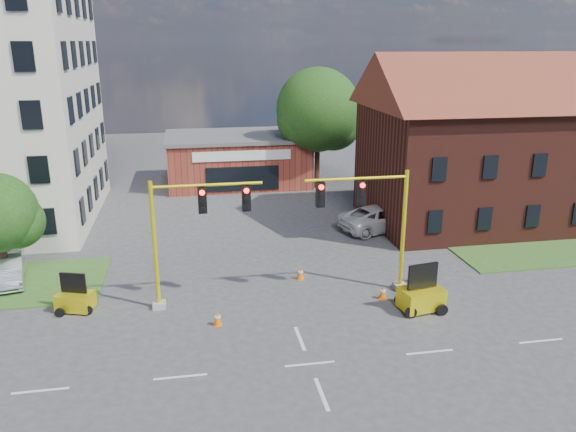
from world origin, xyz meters
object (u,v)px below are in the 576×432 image
(signal_mast_west, at_px, (190,228))
(trailer_west, at_px, (75,299))
(pickup_white, at_px, (382,218))
(signal_mast_east, at_px, (372,218))
(trailer_east, at_px, (421,296))

(signal_mast_west, relative_size, trailer_west, 3.36)
(signal_mast_west, distance_m, pickup_white, 15.85)
(pickup_white, bearing_deg, signal_mast_west, 109.97)
(signal_mast_west, bearing_deg, signal_mast_east, 0.00)
(signal_mast_west, relative_size, trailer_east, 2.79)
(signal_mast_west, xyz_separation_m, pickup_white, (12.55, 9.16, -3.09))
(pickup_white, bearing_deg, trailer_east, 153.61)
(signal_mast_west, relative_size, pickup_white, 1.04)
(signal_mast_east, height_order, pickup_white, signal_mast_east)
(signal_mast_west, height_order, trailer_east, signal_mast_west)
(signal_mast_west, height_order, pickup_white, signal_mast_west)
(signal_mast_east, relative_size, trailer_west, 3.36)
(pickup_white, bearing_deg, trailer_west, 99.69)
(signal_mast_east, relative_size, pickup_white, 1.04)
(trailer_east, bearing_deg, signal_mast_east, 116.67)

